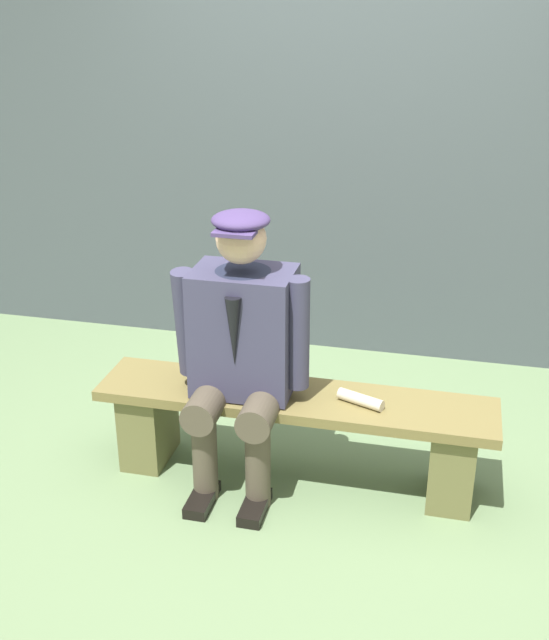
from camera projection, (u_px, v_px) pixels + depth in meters
ground_plane at (294, 476)px, 3.63m from camera, size 30.00×30.00×0.00m
bench at (294, 424)px, 3.52m from camera, size 1.77×0.36×0.43m
seated_man at (241, 343)px, 3.37m from camera, size 0.60×0.57×1.25m
rolled_magazine at (361, 400)px, 3.37m from camera, size 0.21×0.12×0.05m
stadium_wall at (351, 150)px, 4.52m from camera, size 12.00×0.24×2.41m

